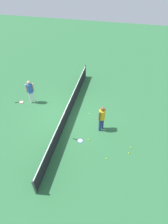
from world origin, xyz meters
TOP-DOWN VIEW (x-y plane):
  - ground_plane at (0.00, 0.00)m, footprint 40.00×40.00m
  - court_net at (0.00, 0.00)m, footprint 10.09×0.09m
  - player_near_side at (-0.57, -2.16)m, footprint 0.49×0.47m
  - player_far_side at (0.92, 2.81)m, footprint 0.45×0.51m
  - tennis_racket_near_player at (-1.69, -1.15)m, footprint 0.36×0.60m
  - tennis_racket_far_player at (0.74, 3.62)m, footprint 0.41×0.61m
  - tennis_ball_near_player at (-1.56, -3.94)m, footprint 0.07×0.07m
  - tennis_ball_by_net at (-2.57, -2.75)m, footprint 0.07×0.07m
  - tennis_ball_midcourt at (0.57, -1.22)m, footprint 0.07×0.07m
  - tennis_ball_baseline at (-1.54, -1.62)m, footprint 0.07×0.07m
  - tennis_ball_stray_left at (-1.97, -3.84)m, footprint 0.07×0.07m

SIDE VIEW (x-z plane):
  - ground_plane at x=0.00m, z-range 0.00..0.00m
  - tennis_racket_near_player at x=-1.69m, z-range 0.00..0.03m
  - tennis_racket_far_player at x=0.74m, z-range 0.00..0.03m
  - tennis_ball_near_player at x=-1.56m, z-range 0.00..0.07m
  - tennis_ball_by_net at x=-2.57m, z-range 0.00..0.07m
  - tennis_ball_midcourt at x=0.57m, z-range 0.00..0.07m
  - tennis_ball_baseline at x=-1.54m, z-range 0.00..0.07m
  - tennis_ball_stray_left at x=-1.97m, z-range 0.00..0.07m
  - court_net at x=0.00m, z-range -0.03..1.04m
  - player_near_side at x=-0.57m, z-range 0.16..1.86m
  - player_far_side at x=0.92m, z-range 0.16..1.86m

